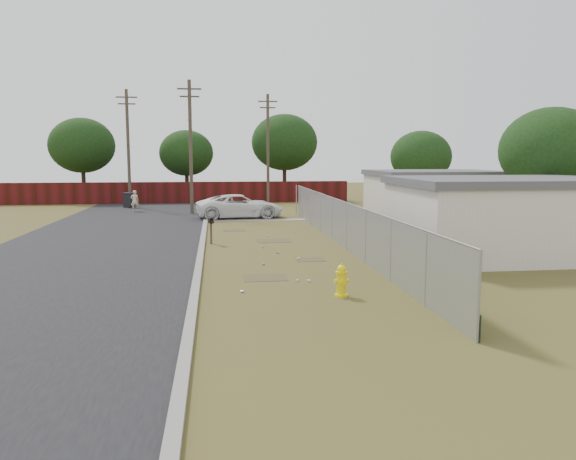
{
  "coord_description": "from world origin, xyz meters",
  "views": [
    {
      "loc": [
        -2.35,
        -22.88,
        3.94
      ],
      "look_at": [
        0.4,
        -1.52,
        1.1
      ],
      "focal_mm": 35.0,
      "sensor_mm": 36.0,
      "label": 1
    }
  ],
  "objects": [
    {
      "name": "scattered_litter",
      "position": [
        -0.12,
        -2.29,
        0.04
      ],
      "size": [
        2.52,
        11.36,
        0.07
      ],
      "color": "silver",
      "rests_on": "ground"
    },
    {
      "name": "houses",
      "position": [
        9.7,
        3.13,
        1.56
      ],
      "size": [
        9.3,
        17.24,
        3.1
      ],
      "color": "silver",
      "rests_on": "ground"
    },
    {
      "name": "pickup_truck",
      "position": [
        -0.86,
        12.9,
        0.76
      ],
      "size": [
        5.77,
        3.19,
        1.53
      ],
      "primitive_type": "imported",
      "rotation": [
        0.0,
        0.0,
        1.69
      ],
      "color": "white",
      "rests_on": "ground"
    },
    {
      "name": "street",
      "position": [
        -6.76,
        8.05,
        0.02
      ],
      "size": [
        15.1,
        60.0,
        0.12
      ],
      "color": "black",
      "rests_on": "ground"
    },
    {
      "name": "pedestrian",
      "position": [
        -8.12,
        18.13,
        0.77
      ],
      "size": [
        0.62,
        0.47,
        1.53
      ],
      "primitive_type": "imported",
      "rotation": [
        0.0,
        0.0,
        3.33
      ],
      "color": "beige",
      "rests_on": "ground"
    },
    {
      "name": "fire_hydrant",
      "position": [
        1.13,
        -7.7,
        0.44
      ],
      "size": [
        0.43,
        0.43,
        0.95
      ],
      "color": "yellow",
      "rests_on": "ground"
    },
    {
      "name": "privacy_fence",
      "position": [
        -6.0,
        25.0,
        0.9
      ],
      "size": [
        30.0,
        0.12,
        1.8
      ],
      "primitive_type": "cube",
      "color": "#4D1012",
      "rests_on": "ground"
    },
    {
      "name": "ground",
      "position": [
        0.0,
        0.0,
        0.0
      ],
      "size": [
        120.0,
        120.0,
        0.0
      ],
      "primitive_type": "plane",
      "color": "brown",
      "rests_on": "ground"
    },
    {
      "name": "trash_bin",
      "position": [
        -9.0,
        21.52,
        0.59
      ],
      "size": [
        0.95,
        1.02,
        1.15
      ],
      "color": "black",
      "rests_on": "ground"
    },
    {
      "name": "chainlink_fence",
      "position": [
        3.12,
        1.03,
        0.8
      ],
      "size": [
        0.1,
        27.06,
        2.02
      ],
      "color": "gray",
      "rests_on": "ground"
    },
    {
      "name": "utility_poles",
      "position": [
        -3.67,
        20.67,
        4.69
      ],
      "size": [
        12.6,
        8.24,
        9.0
      ],
      "color": "#4D4233",
      "rests_on": "ground"
    },
    {
      "name": "mailbox",
      "position": [
        -2.6,
        2.43,
        0.97
      ],
      "size": [
        0.27,
        0.54,
        1.23
      ],
      "color": "brown",
      "rests_on": "ground"
    },
    {
      "name": "horizon_trees",
      "position": [
        0.84,
        23.56,
        4.63
      ],
      "size": [
        33.32,
        31.94,
        7.78
      ],
      "color": "#342517",
      "rests_on": "ground"
    }
  ]
}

